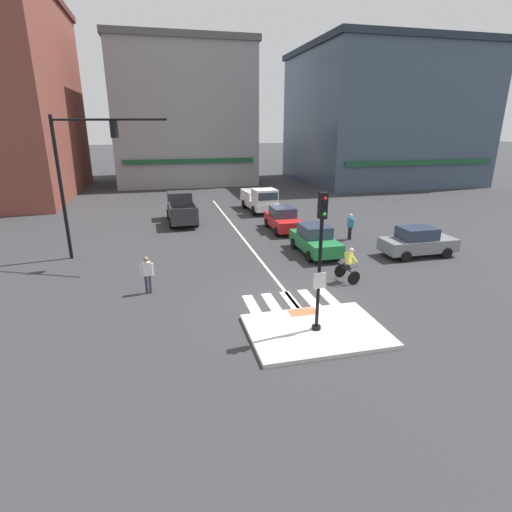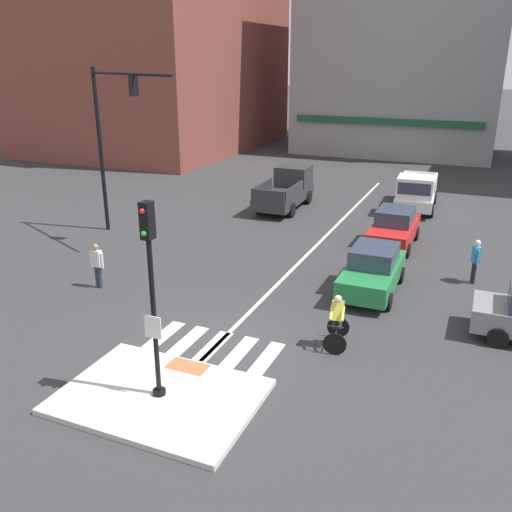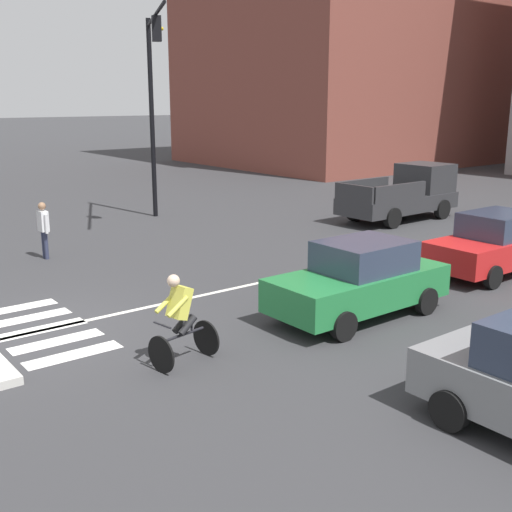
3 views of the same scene
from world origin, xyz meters
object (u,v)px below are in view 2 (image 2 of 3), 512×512
at_px(traffic_light_mast, 111,128).
at_px(cyclist, 337,320).
at_px(pedestrian_waiting_far_side, 476,258).
at_px(pickup_truck_white_eastbound_distant, 416,193).
at_px(pickup_truck_charcoal_westbound_distant, 287,189).
at_px(pedestrian_at_curb_left, 97,262).
at_px(car_red_eastbound_far, 394,228).
at_px(car_green_eastbound_mid, 373,270).
at_px(signal_pole, 151,284).

relative_size(traffic_light_mast, cyclist, 4.45).
height_order(cyclist, pedestrian_waiting_far_side, cyclist).
height_order(pickup_truck_white_eastbound_distant, pedestrian_waiting_far_side, pickup_truck_white_eastbound_distant).
bearing_deg(pickup_truck_charcoal_westbound_distant, pedestrian_at_curb_left, -99.74).
xyz_separation_m(traffic_light_mast, car_red_eastbound_far, (12.07, 3.48, -4.12)).
bearing_deg(cyclist, car_red_eastbound_far, 90.58).
bearing_deg(traffic_light_mast, cyclist, -27.40).
relative_size(car_red_eastbound_far, pedestrian_at_curb_left, 2.46).
height_order(traffic_light_mast, car_green_eastbound_mid, traffic_light_mast).
height_order(pickup_truck_charcoal_westbound_distant, cyclist, pickup_truck_charcoal_westbound_distant).
relative_size(car_red_eastbound_far, pedestrian_waiting_far_side, 2.46).
bearing_deg(pedestrian_at_curb_left, cyclist, -5.21).
bearing_deg(pickup_truck_white_eastbound_distant, pedestrian_at_curb_left, -120.27).
distance_m(traffic_light_mast, car_red_eastbound_far, 13.22).
bearing_deg(pickup_truck_white_eastbound_distant, car_red_eastbound_far, -90.41).
xyz_separation_m(traffic_light_mast, cyclist, (12.17, -6.31, -4.05)).
relative_size(car_red_eastbound_far, pickup_truck_white_eastbound_distant, 0.79).
bearing_deg(car_red_eastbound_far, pickup_truck_charcoal_westbound_distant, 146.28).
height_order(traffic_light_mast, pickup_truck_white_eastbound_distant, traffic_light_mast).
distance_m(traffic_light_mast, car_green_eastbound_mid, 13.07).
height_order(pickup_truck_white_eastbound_distant, pedestrian_at_curb_left, pickup_truck_white_eastbound_distant).
distance_m(car_red_eastbound_far, pedestrian_at_curb_left, 12.66).
height_order(pedestrian_at_curb_left, pedestrian_waiting_far_side, same).
xyz_separation_m(pickup_truck_white_eastbound_distant, cyclist, (0.05, -16.21, -0.11)).
bearing_deg(pickup_truck_white_eastbound_distant, pedestrian_waiting_far_side, -70.35).
height_order(pickup_truck_white_eastbound_distant, cyclist, pickup_truck_white_eastbound_distant).
height_order(cyclist, pedestrian_at_curb_left, cyclist).
distance_m(car_red_eastbound_far, pickup_truck_white_eastbound_distant, 6.43).
relative_size(pickup_truck_charcoal_westbound_distant, pedestrian_at_curb_left, 3.07).
relative_size(car_green_eastbound_mid, car_red_eastbound_far, 1.00).
bearing_deg(car_red_eastbound_far, traffic_light_mast, -163.92).
bearing_deg(pedestrian_at_curb_left, signal_pole, -41.06).
height_order(signal_pole, pickup_truck_charcoal_westbound_distant, signal_pole).
relative_size(pickup_truck_white_eastbound_distant, pedestrian_at_curb_left, 3.11).
xyz_separation_m(car_red_eastbound_far, cyclist, (0.10, -9.79, 0.06)).
height_order(car_red_eastbound_far, pedestrian_waiting_far_side, pedestrian_waiting_far_side).
distance_m(traffic_light_mast, pickup_truck_white_eastbound_distant, 16.14).
relative_size(cyclist, pedestrian_waiting_far_side, 1.01).
bearing_deg(cyclist, pedestrian_at_curb_left, 174.79).
relative_size(traffic_light_mast, pickup_truck_charcoal_westbound_distant, 1.46).
height_order(car_green_eastbound_mid, pickup_truck_charcoal_westbound_distant, pickup_truck_charcoal_westbound_distant).
height_order(car_red_eastbound_far, pickup_truck_white_eastbound_distant, pickup_truck_white_eastbound_distant).
xyz_separation_m(pickup_truck_charcoal_westbound_distant, pedestrian_at_curb_left, (-2.30, -13.39, 0.00)).
distance_m(pickup_truck_charcoal_westbound_distant, pedestrian_waiting_far_side, 12.65).
xyz_separation_m(car_green_eastbound_mid, pedestrian_at_curb_left, (-9.13, -3.56, 0.17)).
relative_size(cyclist, pedestrian_at_curb_left, 1.01).
xyz_separation_m(traffic_light_mast, pickup_truck_charcoal_westbound_distant, (5.43, 7.91, -3.95)).
bearing_deg(car_green_eastbound_mid, pickup_truck_white_eastbound_distant, 90.70).
bearing_deg(pedestrian_at_curb_left, pickup_truck_charcoal_westbound_distant, 80.26).
bearing_deg(signal_pole, pedestrian_at_curb_left, 138.94).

